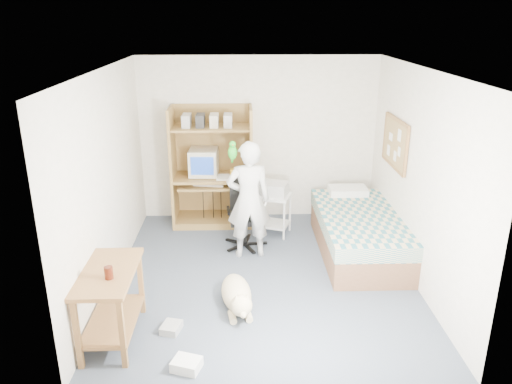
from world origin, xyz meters
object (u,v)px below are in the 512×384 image
bed (358,233)px  side_desk (110,294)px  person (249,200)px  dog (237,295)px  computer_hutch (213,171)px  office_chair (245,223)px  printer_cart (272,208)px

bed → side_desk: bearing=-147.5°
side_desk → person: person is taller
bed → person: bearing=-178.8°
bed → dog: (-1.63, -1.32, -0.12)m
bed → side_desk: size_ratio=2.02×
computer_hutch → side_desk: (-0.85, -2.94, -0.33)m
office_chair → side_desk: bearing=-127.5°
dog → side_desk: bearing=-166.6°
bed → office_chair: bearing=170.0°
computer_hutch → office_chair: computer_hutch is taller
office_chair → person: (0.05, -0.30, 0.45)m
computer_hutch → side_desk: bearing=-106.1°
office_chair → person: 0.54m
side_desk → person: bearing=52.4°
computer_hutch → bed: 2.35m
side_desk → computer_hutch: bearing=73.9°
person → printer_cart: (0.35, 0.69, -0.38)m
bed → office_chair: (-1.53, 0.27, 0.05)m
office_chair → printer_cart: bearing=38.2°
computer_hutch → printer_cart: computer_hutch is taller
printer_cart → office_chair: bearing=-116.8°
computer_hutch → person: 1.27m
person → dog: person is taller
person → dog: size_ratio=1.57×
bed → person: 1.56m
bed → side_desk: 3.39m
person → dog: 1.44m
computer_hutch → side_desk: computer_hutch is taller
computer_hutch → office_chair: size_ratio=1.91×
side_desk → dog: (1.22, 0.50, -0.33)m
bed → side_desk: side_desk is taller
office_chair → person: size_ratio=0.60×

